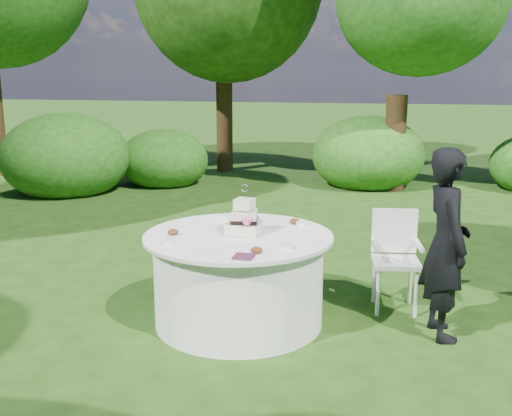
% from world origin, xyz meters
% --- Properties ---
extents(ground, '(80.00, 80.00, 0.00)m').
position_xyz_m(ground, '(0.00, 0.00, 0.00)').
color(ground, '#1D3B10').
rests_on(ground, ground).
extents(napkins, '(0.14, 0.14, 0.02)m').
position_xyz_m(napkins, '(0.21, -0.61, 0.78)').
color(napkins, '#4D213E').
rests_on(napkins, table).
extents(feather_plume, '(0.48, 0.07, 0.01)m').
position_xyz_m(feather_plume, '(-0.19, -0.40, 0.78)').
color(feather_plume, white).
rests_on(feather_plume, table).
extents(guest, '(0.50, 0.63, 1.52)m').
position_xyz_m(guest, '(1.64, 0.16, 0.76)').
color(guest, black).
rests_on(guest, ground).
extents(table, '(1.56, 1.56, 0.77)m').
position_xyz_m(table, '(0.00, 0.00, 0.39)').
color(table, white).
rests_on(table, ground).
extents(cake, '(0.28, 0.29, 0.41)m').
position_xyz_m(cake, '(0.05, 0.03, 0.88)').
color(cake, white).
rests_on(cake, table).
extents(chair, '(0.47, 0.46, 0.88)m').
position_xyz_m(chair, '(1.25, 0.68, 0.52)').
color(chair, silver).
rests_on(chair, ground).
extents(votives, '(1.00, 0.99, 0.04)m').
position_xyz_m(votives, '(0.05, 0.03, 0.79)').
color(votives, white).
rests_on(votives, table).
extents(petal_cups, '(0.99, 1.04, 0.05)m').
position_xyz_m(petal_cups, '(0.05, -0.06, 0.79)').
color(petal_cups, '#562D16').
rests_on(petal_cups, table).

